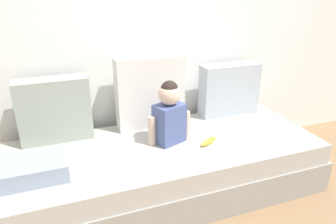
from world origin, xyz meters
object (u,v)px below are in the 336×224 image
(throw_pillow_left, at_px, (55,110))
(banana, at_px, (209,141))
(couch, at_px, (165,168))
(throw_pillow_right, at_px, (229,89))
(folded_blanket, at_px, (33,169))
(throw_pillow_center, at_px, (150,92))
(toddler, at_px, (169,113))

(throw_pillow_left, distance_m, banana, 1.14)
(couch, distance_m, throw_pillow_right, 0.91)
(banana, xyz_separation_m, folded_blanket, (-1.18, -0.01, 0.04))
(folded_blanket, bearing_deg, banana, 0.36)
(throw_pillow_right, xyz_separation_m, banana, (-0.42, -0.46, -0.20))
(couch, height_order, throw_pillow_right, throw_pillow_right)
(couch, bearing_deg, throw_pillow_center, 90.00)
(throw_pillow_left, bearing_deg, banana, -24.16)
(couch, relative_size, throw_pillow_left, 4.60)
(toddler, relative_size, banana, 2.74)
(throw_pillow_left, bearing_deg, folded_blanket, -109.18)
(throw_pillow_left, bearing_deg, throw_pillow_center, 0.00)
(toddler, relative_size, folded_blanket, 1.17)
(throw_pillow_left, xyz_separation_m, toddler, (0.76, -0.32, -0.01))
(banana, bearing_deg, throw_pillow_left, 155.84)
(toddler, height_order, folded_blanket, toddler)
(toddler, bearing_deg, throw_pillow_center, 97.62)
(throw_pillow_right, height_order, folded_blanket, throw_pillow_right)
(throw_pillow_center, relative_size, folded_blanket, 1.43)
(throw_pillow_center, relative_size, throw_pillow_right, 1.10)
(toddler, bearing_deg, throw_pillow_left, 157.18)
(throw_pillow_right, bearing_deg, throw_pillow_center, 180.00)
(throw_pillow_center, bearing_deg, folded_blanket, -152.24)
(couch, bearing_deg, banana, -19.50)
(couch, bearing_deg, folded_blanket, -172.71)
(throw_pillow_right, height_order, banana, throw_pillow_right)
(throw_pillow_center, height_order, throw_pillow_right, throw_pillow_center)
(throw_pillow_center, distance_m, banana, 0.61)
(banana, bearing_deg, folded_blanket, -179.64)
(couch, xyz_separation_m, throw_pillow_left, (-0.72, 0.35, 0.44))
(throw_pillow_center, relative_size, banana, 3.35)
(throw_pillow_center, bearing_deg, couch, -90.00)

